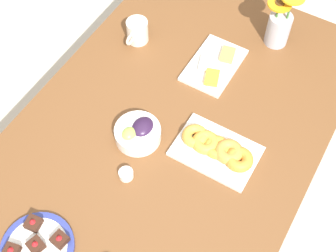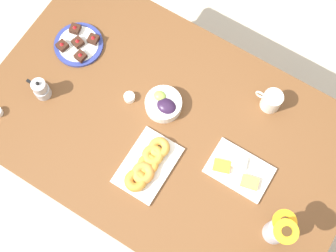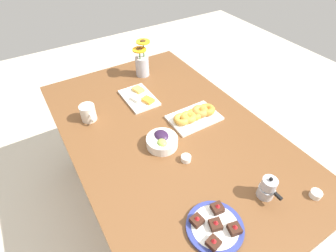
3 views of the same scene
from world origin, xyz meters
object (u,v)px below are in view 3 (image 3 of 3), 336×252
at_px(cheese_platter, 139,97).
at_px(moka_pot, 267,188).
at_px(croissant_platter, 195,115).
at_px(dessert_plate, 215,227).
at_px(grape_bowl, 162,141).
at_px(jam_cup_honey, 186,158).
at_px(dining_table, 168,143).
at_px(flower_vase, 142,64).
at_px(jam_cup_berry, 316,194).
at_px(coffee_mug, 88,113).

distance_m(cheese_platter, moka_pot, 0.91).
distance_m(croissant_platter, dessert_plate, 0.65).
bearing_deg(moka_pot, cheese_platter, -170.70).
relative_size(grape_bowl, jam_cup_honey, 3.31).
xyz_separation_m(grape_bowl, moka_pot, (0.48, 0.22, 0.02)).
distance_m(dining_table, flower_vase, 0.63).
relative_size(dining_table, cheese_platter, 6.15).
distance_m(grape_bowl, croissant_platter, 0.27).
xyz_separation_m(croissant_platter, dessert_plate, (0.57, -0.31, -0.01)).
height_order(dining_table, jam_cup_honey, jam_cup_honey).
bearing_deg(cheese_platter, dessert_plate, -8.12).
xyz_separation_m(flower_vase, moka_pot, (1.13, -0.00, -0.04)).
bearing_deg(cheese_platter, jam_cup_honey, -3.22).
height_order(croissant_platter, moka_pot, moka_pot).
distance_m(grape_bowl, flower_vase, 0.69).
bearing_deg(dining_table, jam_cup_berry, 26.01).
xyz_separation_m(grape_bowl, jam_cup_honey, (0.15, 0.05, -0.01)).
height_order(cheese_platter, jam_cup_berry, cheese_platter).
bearing_deg(coffee_mug, croissant_platter, 59.34).
bearing_deg(moka_pot, grape_bowl, -155.00).
distance_m(jam_cup_honey, flower_vase, 0.82).
bearing_deg(grape_bowl, flower_vase, 160.73).
relative_size(coffee_mug, moka_pot, 1.00).
bearing_deg(jam_cup_honey, flower_vase, 167.17).
bearing_deg(coffee_mug, dessert_plate, 12.77).
height_order(grape_bowl, flower_vase, flower_vase).
relative_size(croissant_platter, jam_cup_honey, 5.83).
xyz_separation_m(jam_cup_honey, dessert_plate, (0.34, -0.10, -0.00)).
xyz_separation_m(dining_table, flower_vase, (-0.58, 0.15, 0.17)).
bearing_deg(coffee_mug, flower_vase, 119.44).
relative_size(dining_table, jam_cup_honey, 33.33).
relative_size(dessert_plate, flower_vase, 0.91).
relative_size(croissant_platter, moka_pot, 2.35).
distance_m(cheese_platter, jam_cup_honey, 0.56).
bearing_deg(dining_table, cheese_platter, 179.99).
height_order(dining_table, croissant_platter, croissant_platter).
bearing_deg(cheese_platter, flower_vase, 147.89).
height_order(coffee_mug, jam_cup_berry, coffee_mug).
distance_m(coffee_mug, flower_vase, 0.55).
bearing_deg(flower_vase, croissant_platter, 3.32).
bearing_deg(flower_vase, cheese_platter, -32.11).
xyz_separation_m(croissant_platter, flower_vase, (-0.57, -0.03, 0.06)).
bearing_deg(dessert_plate, cheese_platter, 171.88).
bearing_deg(dessert_plate, flower_vase, 166.23).
bearing_deg(coffee_mug, cheese_platter, 94.99).
bearing_deg(dessert_plate, jam_cup_berry, 76.34).
xyz_separation_m(dining_table, coffee_mug, (-0.32, -0.33, 0.13)).
bearing_deg(dessert_plate, grape_bowl, 174.04).
xyz_separation_m(dining_table, dessert_plate, (0.55, -0.13, 0.10)).
bearing_deg(flower_vase, grape_bowl, -19.27).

